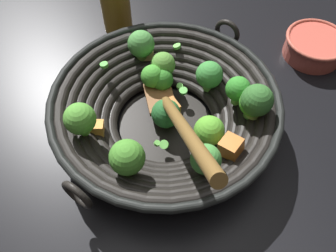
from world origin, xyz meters
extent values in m
plane|color=black|center=(0.00, 0.00, 0.00)|extent=(4.00, 4.00, 0.00)
cylinder|color=black|center=(0.00, 0.00, 0.01)|extent=(0.17, 0.17, 0.01)
torus|color=black|center=(0.00, 0.00, 0.02)|extent=(0.22, 0.22, 0.02)
torus|color=black|center=(0.00, 0.00, 0.03)|extent=(0.24, 0.24, 0.02)
torus|color=black|center=(0.00, 0.00, 0.04)|extent=(0.27, 0.27, 0.02)
torus|color=black|center=(0.00, 0.00, 0.04)|extent=(0.30, 0.30, 0.02)
torus|color=black|center=(0.00, 0.00, 0.05)|extent=(0.32, 0.32, 0.02)
torus|color=black|center=(0.00, 0.00, 0.06)|extent=(0.35, 0.35, 0.02)
torus|color=black|center=(0.00, 0.00, 0.07)|extent=(0.37, 0.37, 0.02)
torus|color=black|center=(0.00, 0.00, 0.08)|extent=(0.39, 0.39, 0.01)
torus|color=black|center=(0.16, 0.13, 0.08)|extent=(0.04, 0.05, 0.05)
torus|color=black|center=(-0.16, -0.13, 0.08)|extent=(0.04, 0.05, 0.05)
cylinder|color=#63B040|center=(0.14, 0.02, 0.07)|extent=(0.02, 0.02, 0.02)
sphere|color=#529C35|center=(0.14, 0.02, 0.10)|extent=(0.05, 0.05, 0.05)
cylinder|color=#66AC3E|center=(0.00, 0.00, 0.02)|extent=(0.02, 0.02, 0.01)
sphere|color=green|center=(0.00, 0.00, 0.04)|extent=(0.04, 0.04, 0.04)
cylinder|color=#688C47|center=(-0.02, -0.09, 0.04)|extent=(0.03, 0.03, 0.02)
sphere|color=#569338|center=(-0.02, -0.09, 0.07)|extent=(0.05, 0.05, 0.05)
cylinder|color=#80AE52|center=(-0.14, 0.06, 0.07)|extent=(0.03, 0.03, 0.02)
sphere|color=#31682B|center=(-0.14, 0.06, 0.10)|extent=(0.05, 0.05, 0.05)
cylinder|color=olive|center=(0.01, -0.14, 0.06)|extent=(0.03, 0.03, 0.02)
sphere|color=#4A9142|center=(0.01, -0.14, 0.08)|extent=(0.05, 0.05, 0.05)
cylinder|color=#82C348|center=(-0.03, 0.13, 0.07)|extent=(0.02, 0.02, 0.02)
sphere|color=#46913E|center=(-0.03, 0.13, 0.09)|extent=(0.05, 0.05, 0.05)
cylinder|color=#68AC4B|center=(-0.09, -0.05, 0.03)|extent=(0.03, 0.03, 0.02)
sphere|color=#3B8D3C|center=(-0.09, -0.05, 0.07)|extent=(0.05, 0.05, 0.05)
cylinder|color=#598F4E|center=(-0.06, 0.06, 0.02)|extent=(0.02, 0.03, 0.02)
sphere|color=#58A82E|center=(-0.06, 0.06, 0.05)|extent=(0.05, 0.05, 0.05)
cylinder|color=#68A44E|center=(-0.12, 0.02, 0.06)|extent=(0.02, 0.02, 0.02)
sphere|color=#328C2B|center=(-0.12, 0.02, 0.09)|extent=(0.04, 0.04, 0.04)
cylinder|color=#7EBF4D|center=(0.08, 0.10, 0.06)|extent=(0.03, 0.03, 0.02)
sphere|color=#488F2E|center=(0.08, 0.10, 0.09)|extent=(0.05, 0.05, 0.05)
cylinder|color=#6A9F3C|center=(0.00, 0.01, 0.02)|extent=(0.03, 0.03, 0.02)
sphere|color=#24602B|center=(0.00, 0.01, 0.05)|extent=(0.05, 0.05, 0.05)
cylinder|color=#55A441|center=(-0.13, 0.05, 0.06)|extent=(0.03, 0.03, 0.01)
sphere|color=green|center=(-0.13, 0.05, 0.09)|extent=(0.05, 0.05, 0.05)
cylinder|color=#88BB53|center=(0.01, -0.07, 0.04)|extent=(0.02, 0.02, 0.02)
sphere|color=green|center=(0.01, -0.07, 0.06)|extent=(0.04, 0.04, 0.04)
cylinder|color=#709D4A|center=(-0.01, -0.07, 0.03)|extent=(0.03, 0.03, 0.02)
sphere|color=#2F7624|center=(-0.01, -0.07, 0.05)|extent=(0.04, 0.04, 0.04)
cube|color=orange|center=(0.12, 0.01, 0.05)|extent=(0.03, 0.03, 0.03)
cube|color=#DEB875|center=(0.00, -0.14, 0.06)|extent=(0.02, 0.02, 0.02)
cube|color=#C67333|center=(-0.01, -0.01, 0.04)|extent=(0.04, 0.04, 0.03)
cube|color=#BC631F|center=(-0.08, 0.11, 0.07)|extent=(0.05, 0.04, 0.04)
cylinder|color=#6BC651|center=(0.02, 0.06, 0.03)|extent=(0.02, 0.02, 0.01)
cylinder|color=#6BC651|center=(-0.06, -0.13, 0.07)|extent=(0.02, 0.02, 0.01)
cylinder|color=#56B247|center=(-0.04, -0.04, 0.04)|extent=(0.02, 0.02, 0.01)
cylinder|color=#56B247|center=(0.09, -0.11, 0.08)|extent=(0.02, 0.02, 0.01)
cylinder|color=#6BC651|center=(-0.04, -0.06, 0.04)|extent=(0.01, 0.02, 0.01)
cylinder|color=#6BC651|center=(0.03, 0.06, 0.04)|extent=(0.01, 0.01, 0.01)
cube|color=brown|center=(0.00, -0.04, 0.04)|extent=(0.05, 0.07, 0.01)
cylinder|color=brown|center=(0.00, 0.11, 0.15)|extent=(0.03, 0.25, 0.19)
cylinder|color=#D15647|center=(-0.35, -0.11, 0.02)|extent=(0.12, 0.12, 0.04)
torus|color=#CD5C49|center=(-0.35, -0.11, 0.04)|extent=(0.13, 0.13, 0.01)
cylinder|color=#56B247|center=(-0.32, -0.13, 0.02)|extent=(0.01, 0.01, 0.00)
cylinder|color=#6BC651|center=(-0.36, -0.14, 0.02)|extent=(0.02, 0.02, 0.01)
camera|label=1|loc=(0.08, 0.35, 0.52)|focal=36.12mm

